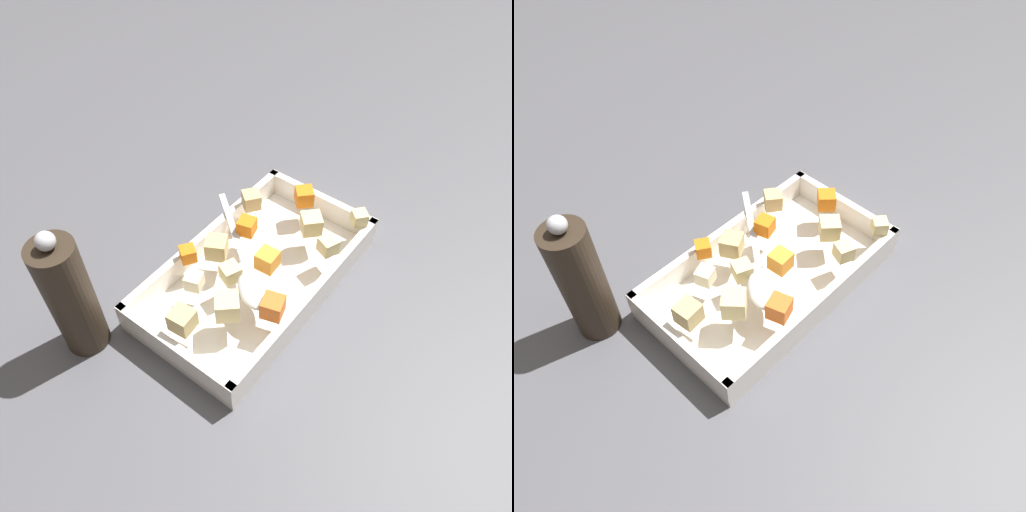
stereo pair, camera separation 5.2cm
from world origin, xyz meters
TOP-DOWN VIEW (x-y plane):
  - ground_plane at (0.00, 0.00)m, footprint 4.00×4.00m
  - baking_dish at (-0.00, -0.01)m, footprint 0.37×0.21m
  - carrot_chunk_far_right at (-0.06, 0.07)m, footprint 0.03×0.03m
  - carrot_chunk_heap_side at (0.04, 0.03)m, footprint 0.03×0.03m
  - carrot_chunk_corner_sw at (-0.06, -0.09)m, footprint 0.04×0.04m
  - carrot_chunk_far_left at (0.15, -0.00)m, footprint 0.04×0.04m
  - carrot_chunk_near_spoon at (0.00, -0.03)m, footprint 0.03×0.03m
  - potato_chunk_under_handle at (-0.10, -0.04)m, footprint 0.05×0.05m
  - potato_chunk_corner_nw at (0.08, -0.09)m, footprint 0.03×0.03m
  - potato_chunk_near_left at (0.10, -0.04)m, footprint 0.04×0.04m
  - potato_chunk_corner_ne at (0.09, 0.06)m, footprint 0.04×0.04m
  - potato_chunk_heap_top at (0.16, -0.10)m, footprint 0.03×0.03m
  - potato_chunk_front_center at (-0.05, -0.01)m, footprint 0.03×0.03m
  - potato_chunk_near_right at (-0.03, 0.04)m, footprint 0.04×0.04m
  - potato_chunk_mid_right at (-0.09, 0.03)m, footprint 0.03×0.03m
  - potato_chunk_mid_left at (-0.15, -0.01)m, footprint 0.03×0.03m
  - serving_spoon at (-0.04, -0.04)m, footprint 0.17×0.21m
  - pepper_mill at (-0.23, 0.11)m, footprint 0.06×0.06m

SIDE VIEW (x-z plane):
  - ground_plane at x=0.00m, z-range 0.00..0.00m
  - baking_dish at x=0.00m, z-range -0.01..0.04m
  - serving_spoon at x=-0.04m, z-range 0.05..0.07m
  - carrot_chunk_far_right at x=-0.06m, z-range 0.05..0.08m
  - potato_chunk_heap_top at x=0.16m, z-range 0.05..0.08m
  - potato_chunk_mid_right at x=-0.09m, z-range 0.05..0.08m
  - potato_chunk_corner_nw at x=0.08m, z-range 0.05..0.08m
  - carrot_chunk_heap_side at x=0.04m, z-range 0.05..0.08m
  - potato_chunk_front_center at x=-0.05m, z-range 0.05..0.08m
  - potato_chunk_corner_ne at x=0.09m, z-range 0.05..0.08m
  - carrot_chunk_far_left at x=0.15m, z-range 0.05..0.08m
  - carrot_chunk_near_spoon at x=0.00m, z-range 0.05..0.08m
  - carrot_chunk_corner_sw at x=-0.06m, z-range 0.05..0.08m
  - potato_chunk_mid_left at x=-0.15m, z-range 0.05..0.09m
  - potato_chunk_near_left at x=0.10m, z-range 0.05..0.09m
  - potato_chunk_near_right at x=-0.03m, z-range 0.05..0.09m
  - potato_chunk_under_handle at x=-0.10m, z-range 0.05..0.09m
  - pepper_mill at x=-0.23m, z-range -0.01..0.21m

